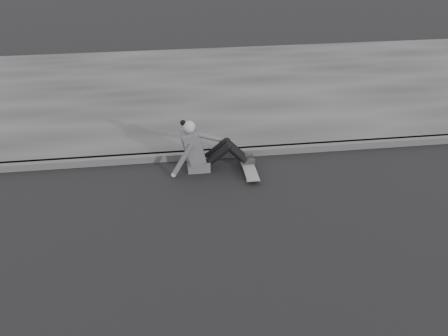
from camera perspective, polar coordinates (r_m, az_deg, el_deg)
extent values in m
plane|color=black|center=(6.55, 8.19, -9.04)|extent=(80.00, 80.00, 0.00)
cube|color=#474747|center=(8.62, 3.84, 1.96)|extent=(24.00, 0.16, 0.12)
cube|color=#3B3B3B|center=(11.33, 0.88, 9.06)|extent=(24.00, 6.00, 0.12)
cylinder|color=#A3A39D|center=(7.83, 2.70, -1.39)|extent=(0.03, 0.05, 0.05)
cylinder|color=#A3A39D|center=(7.85, 3.78, -1.31)|extent=(0.03, 0.05, 0.05)
cylinder|color=#A3A39D|center=(8.27, 2.07, 0.46)|extent=(0.03, 0.05, 0.05)
cylinder|color=#A3A39D|center=(8.29, 3.10, 0.53)|extent=(0.03, 0.05, 0.05)
cube|color=#29292B|center=(7.83, 3.25, -1.17)|extent=(0.16, 0.04, 0.03)
cube|color=#29292B|center=(8.27, 2.59, 0.67)|extent=(0.16, 0.04, 0.03)
cube|color=slate|center=(8.03, 2.91, -0.07)|extent=(0.20, 0.78, 0.02)
cube|color=#4B4B4E|center=(8.15, -2.94, 0.48)|extent=(0.36, 0.34, 0.18)
cube|color=#4B4B4E|center=(7.98, -3.50, 2.57)|extent=(0.37, 0.40, 0.57)
cube|color=#4B4B4E|center=(7.92, -4.47, 3.28)|extent=(0.14, 0.30, 0.20)
cylinder|color=#989898|center=(7.87, -3.92, 4.10)|extent=(0.09, 0.09, 0.08)
sphere|color=#989898|center=(7.84, -4.01, 4.69)|extent=(0.20, 0.20, 0.20)
sphere|color=black|center=(7.82, -4.70, 5.17)|extent=(0.09, 0.09, 0.09)
cylinder|color=black|center=(8.00, -0.67, 1.53)|extent=(0.43, 0.13, 0.39)
cylinder|color=black|center=(8.16, -0.83, 2.13)|extent=(0.43, 0.13, 0.39)
cylinder|color=black|center=(8.04, 1.45, 1.64)|extent=(0.35, 0.11, 0.36)
cylinder|color=black|center=(8.20, 1.25, 2.23)|extent=(0.35, 0.11, 0.36)
sphere|color=black|center=(7.96, 0.50, 2.46)|extent=(0.13, 0.13, 0.13)
sphere|color=black|center=(8.12, 0.32, 3.04)|extent=(0.13, 0.13, 0.13)
cube|color=#292929|center=(8.15, 2.72, 0.74)|extent=(0.24, 0.08, 0.07)
cube|color=#292929|center=(8.30, 2.50, 1.34)|extent=(0.24, 0.08, 0.07)
cylinder|color=#4B4B4E|center=(7.86, -4.80, 0.88)|extent=(0.38, 0.08, 0.58)
sphere|color=#989898|center=(7.97, -5.80, -0.80)|extent=(0.08, 0.08, 0.08)
cylinder|color=#4B4B4E|center=(8.12, -1.92, 3.57)|extent=(0.48, 0.08, 0.21)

